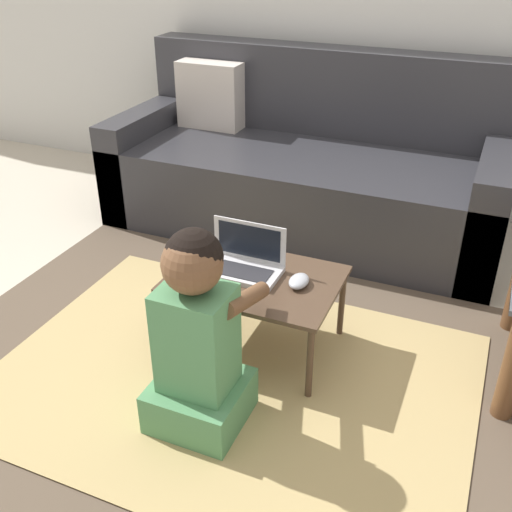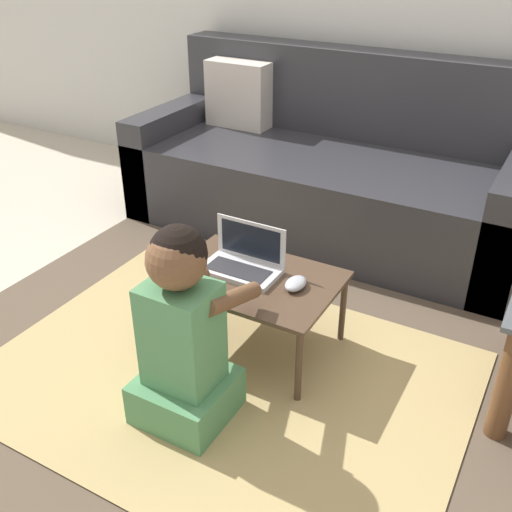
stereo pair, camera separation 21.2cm
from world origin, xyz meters
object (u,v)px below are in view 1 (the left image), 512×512
Objects in this scene: laptop at (243,264)px; computer_mouse at (299,281)px; couch at (306,170)px; person_seated at (198,338)px; laptop_desk at (255,284)px.

laptop is 2.77× the size of computer_mouse.
couch reaches higher than computer_mouse.
couch is 1.57m from person_seated.
couch is at bearing 107.56° from computer_mouse.
couch is 1.17m from computer_mouse.
computer_mouse reaches higher than laptop_desk.
laptop_desk is 0.43m from person_seated.
couch reaches higher than person_seated.
couch is 1.12m from laptop.
laptop reaches higher than computer_mouse.
person_seated is (0.18, -1.56, 0.03)m from couch.
couch is 6.93× the size of laptop.
person_seated is at bearing -83.96° from laptop.
laptop_desk is at bearing 88.62° from person_seated.
laptop is at bearing -83.30° from couch.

